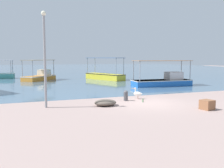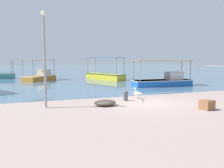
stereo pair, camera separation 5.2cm
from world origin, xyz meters
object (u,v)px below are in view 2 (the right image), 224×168
at_px(fishing_boat_outer, 105,75).
at_px(fishing_boat_far_right, 164,80).
at_px(lamp_post, 44,54).
at_px(mooring_bollard, 126,95).
at_px(cargo_crate, 207,105).
at_px(pelican, 137,94).
at_px(net_pile, 105,103).
at_px(glass_bottle, 143,101).
at_px(fishing_boat_near_left, 40,76).

bearing_deg(fishing_boat_outer, fishing_boat_far_right, -70.06).
xyz_separation_m(fishing_boat_outer, lamp_post, (-9.26, -16.43, 2.54)).
bearing_deg(mooring_bollard, cargo_crate, -54.06).
bearing_deg(pelican, fishing_boat_far_right, 46.11).
distance_m(pelican, cargo_crate, 5.06).
xyz_separation_m(net_pile, glass_bottle, (2.67, 0.21, -0.08)).
relative_size(fishing_boat_far_right, lamp_post, 1.14).
bearing_deg(lamp_post, pelican, 7.93).
height_order(net_pile, glass_bottle, net_pile).
xyz_separation_m(fishing_boat_near_left, net_pile, (2.29, -18.99, -0.39)).
distance_m(fishing_boat_near_left, net_pile, 19.13).
xyz_separation_m(fishing_boat_outer, glass_bottle, (-3.17, -16.85, -0.46)).
bearing_deg(fishing_boat_far_right, lamp_post, -149.70).
distance_m(fishing_boat_near_left, mooring_bollard, 18.32).
height_order(lamp_post, glass_bottle, lamp_post).
xyz_separation_m(fishing_boat_far_right, fishing_boat_outer, (-3.30, 9.09, -0.02)).
bearing_deg(mooring_bollard, fishing_boat_near_left, 103.11).
relative_size(lamp_post, mooring_bollard, 7.80).
height_order(fishing_boat_far_right, cargo_crate, fishing_boat_far_right).
xyz_separation_m(lamp_post, glass_bottle, (6.10, -0.43, -3.00)).
bearing_deg(pelican, fishing_boat_near_left, 106.63).
bearing_deg(glass_bottle, fishing_boat_outer, 79.36).
distance_m(pelican, glass_bottle, 1.36).
distance_m(fishing_boat_far_right, cargo_crate, 11.85).
bearing_deg(net_pile, mooring_bollard, 31.72).
bearing_deg(mooring_bollard, fishing_boat_outer, 75.98).
bearing_deg(net_pile, lamp_post, 169.43).
xyz_separation_m(fishing_boat_outer, net_pile, (-5.84, -17.07, -0.38)).
distance_m(fishing_boat_far_right, net_pile, 12.13).
bearing_deg(mooring_bollard, fishing_boat_far_right, 43.20).
distance_m(pelican, mooring_bollard, 1.12).
distance_m(lamp_post, glass_bottle, 6.81).
relative_size(fishing_boat_near_left, cargo_crate, 7.29).
bearing_deg(pelican, lamp_post, -172.07).
bearing_deg(cargo_crate, net_pile, 147.88).
bearing_deg(fishing_boat_outer, lamp_post, -119.42).
bearing_deg(lamp_post, fishing_boat_near_left, 86.46).
xyz_separation_m(fishing_boat_near_left, fishing_boat_outer, (8.13, -1.93, -0.01)).
distance_m(mooring_bollard, net_pile, 2.20).
relative_size(lamp_post, cargo_crate, 8.61).
distance_m(fishing_boat_near_left, pelican, 18.23).
bearing_deg(net_pile, glass_bottle, 4.58).
height_order(fishing_boat_outer, pelican, fishing_boat_outer).
bearing_deg(mooring_bollard, glass_bottle, -49.24).
bearing_deg(pelican, net_pile, -152.46).
distance_m(fishing_boat_outer, mooring_bollard, 16.40).
bearing_deg(cargo_crate, lamp_post, 155.90).
xyz_separation_m(fishing_boat_outer, pelican, (-2.91, -15.54, -0.19)).
height_order(fishing_boat_near_left, cargo_crate, fishing_boat_near_left).
distance_m(mooring_bollard, glass_bottle, 1.27).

